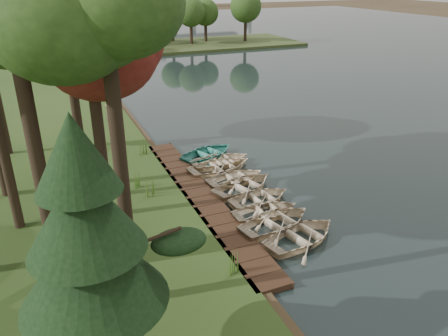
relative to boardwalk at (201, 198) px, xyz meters
name	(u,v)px	position (x,y,z in m)	size (l,w,h in m)	color
ground	(229,195)	(1.60, 0.00, -0.15)	(300.00, 300.00, 0.00)	#3D2F1D
water	(395,75)	(31.60, 20.00, -0.12)	(130.00, 200.00, 0.05)	black
boardwalk	(201,198)	(0.00, 0.00, 0.00)	(1.60, 16.00, 0.30)	#332013
peninsula	(148,48)	(9.60, 50.00, 0.08)	(50.00, 14.00, 0.45)	#34421D
far_trees	(122,6)	(6.27, 50.00, 6.28)	(45.60, 5.60, 8.80)	black
rowboat_0	(302,234)	(2.75, -5.43, 0.30)	(2.75, 3.85, 0.80)	beige
rowboat_1	(277,220)	(2.30, -3.95, 0.30)	(2.74, 3.84, 0.80)	beige
rowboat_2	(266,210)	(2.35, -2.85, 0.25)	(2.42, 3.40, 0.70)	beige
rowboat_3	(260,197)	(2.72, -1.51, 0.25)	(2.43, 3.41, 0.71)	beige
rowboat_4	(244,184)	(2.53, 0.07, 0.30)	(2.73, 3.82, 0.79)	beige
rowboat_5	(236,177)	(2.55, 1.13, 0.26)	(2.50, 3.50, 0.72)	beige
rowboat_6	(220,165)	(2.31, 2.88, 0.31)	(2.86, 4.01, 0.83)	beige
rowboat_7	(221,159)	(2.70, 3.72, 0.29)	(2.70, 3.78, 0.78)	beige
rowboat_8	(208,152)	(2.42, 5.12, 0.31)	(2.79, 3.91, 0.81)	teal
stored_rowboat	(116,141)	(-2.71, 9.06, 0.47)	(2.22, 3.11, 0.64)	beige
tree_2	(87,37)	(-5.14, -3.75, 8.85)	(3.84, 3.84, 10.47)	black
tree_4	(61,6)	(-5.43, 2.04, 9.49)	(4.54, 4.54, 11.37)	black
pine_tree	(87,233)	(-6.34, -9.52, 5.02)	(3.80, 3.80, 7.93)	black
reeds_0	(233,261)	(-1.04, -6.50, 0.65)	(0.60, 0.60, 1.00)	#3F661E
reeds_1	(149,187)	(-2.43, 1.03, 0.67)	(0.60, 0.60, 1.04)	#3F661E
reeds_2	(135,179)	(-2.88, 2.33, 0.59)	(0.60, 0.60, 0.88)	#3F661E
reeds_3	(143,146)	(-1.38, 6.95, 0.63)	(0.60, 0.60, 0.97)	#3F661E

